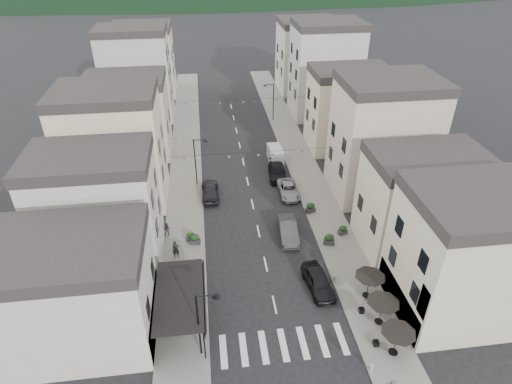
# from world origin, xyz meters

# --- Properties ---
(ground) EXTENTS (700.00, 700.00, 0.00)m
(ground) POSITION_xyz_m (0.00, 0.00, 0.00)
(ground) COLOR black
(ground) RESTS_ON ground
(sidewalk_left) EXTENTS (4.00, 76.00, 0.12)m
(sidewalk_left) POSITION_xyz_m (-7.50, 32.00, 0.06)
(sidewalk_left) COLOR slate
(sidewalk_left) RESTS_ON ground
(sidewalk_right) EXTENTS (4.00, 76.00, 0.12)m
(sidewalk_right) POSITION_xyz_m (7.50, 32.00, 0.06)
(sidewalk_right) COLOR slate
(sidewalk_right) RESTS_ON ground
(boutique_building) EXTENTS (12.00, 8.00, 8.00)m
(boutique_building) POSITION_xyz_m (-15.50, 5.00, 4.00)
(boutique_building) COLOR #AAA79C
(boutique_building) RESTS_ON ground
(bistro_building) EXTENTS (10.00, 8.00, 10.00)m
(bistro_building) POSITION_xyz_m (14.50, 4.00, 5.00)
(bistro_building) COLOR beige
(bistro_building) RESTS_ON ground
(boutique_awning) EXTENTS (3.77, 7.50, 3.28)m
(boutique_awning) POSITION_xyz_m (-7.25, 5.00, 3.11)
(boutique_awning) COLOR black
(boutique_awning) RESTS_ON ground
(buildings_row_left) EXTENTS (10.20, 54.16, 14.00)m
(buildings_row_left) POSITION_xyz_m (-14.50, 37.75, 6.12)
(buildings_row_left) COLOR #AAA79C
(buildings_row_left) RESTS_ON ground
(buildings_row_right) EXTENTS (10.20, 54.16, 14.50)m
(buildings_row_right) POSITION_xyz_m (14.50, 36.59, 6.32)
(buildings_row_right) COLOR beige
(buildings_row_right) RESTS_ON ground
(cafe_terrace) EXTENTS (2.50, 8.10, 2.53)m
(cafe_terrace) POSITION_xyz_m (7.70, 2.80, 2.36)
(cafe_terrace) COLOR black
(cafe_terrace) RESTS_ON ground
(streetlamp_left_near) EXTENTS (1.70, 0.56, 6.00)m
(streetlamp_left_near) POSITION_xyz_m (-5.82, 2.00, 3.70)
(streetlamp_left_near) COLOR black
(streetlamp_left_near) RESTS_ON ground
(streetlamp_left_far) EXTENTS (1.70, 0.56, 6.00)m
(streetlamp_left_far) POSITION_xyz_m (-5.82, 26.00, 3.70)
(streetlamp_left_far) COLOR black
(streetlamp_left_far) RESTS_ON ground
(streetlamp_right_far) EXTENTS (1.70, 0.56, 6.00)m
(streetlamp_right_far) POSITION_xyz_m (5.82, 44.00, 3.70)
(streetlamp_right_far) COLOR black
(streetlamp_right_far) RESTS_ON ground
(bollards) EXTENTS (11.66, 10.26, 0.60)m
(bollards) POSITION_xyz_m (0.00, 5.50, 0.42)
(bollards) COLOR gray
(bollards) RESTS_ON ground
(bunting_near) EXTENTS (19.00, 0.28, 0.62)m
(bunting_near) POSITION_xyz_m (0.00, 22.00, 5.65)
(bunting_near) COLOR black
(bunting_near) RESTS_ON ground
(bunting_far) EXTENTS (19.00, 0.28, 0.62)m
(bunting_far) POSITION_xyz_m (0.00, 38.00, 5.65)
(bunting_far) COLOR black
(bunting_far) RESTS_ON ground
(parked_car_a) EXTENTS (2.39, 4.90, 1.61)m
(parked_car_a) POSITION_xyz_m (4.02, 7.42, 0.80)
(parked_car_a) COLOR black
(parked_car_a) RESTS_ON ground
(parked_car_b) EXTENTS (1.98, 5.00, 1.62)m
(parked_car_b) POSITION_xyz_m (2.80, 14.76, 0.81)
(parked_car_b) COLOR #313134
(parked_car_b) RESTS_ON ground
(parked_car_c) EXTENTS (2.23, 4.75, 1.31)m
(parked_car_c) POSITION_xyz_m (4.38, 22.45, 0.66)
(parked_car_c) COLOR gray
(parked_car_c) RESTS_ON ground
(parked_car_d) EXTENTS (2.42, 5.14, 1.45)m
(parked_car_d) POSITION_xyz_m (3.76, 26.62, 0.72)
(parked_car_d) COLOR black
(parked_car_d) RESTS_ON ground
(parked_car_e) EXTENTS (1.99, 4.87, 1.66)m
(parked_car_e) POSITION_xyz_m (-4.60, 23.14, 0.83)
(parked_car_e) COLOR black
(parked_car_e) RESTS_ON ground
(delivery_van) EXTENTS (1.69, 4.24, 2.03)m
(delivery_van) POSITION_xyz_m (4.20, 30.54, 1.00)
(delivery_van) COLOR #BABABD
(delivery_van) RESTS_ON ground
(pedestrian_a) EXTENTS (0.74, 0.56, 1.82)m
(pedestrian_a) POSITION_xyz_m (-8.19, 12.91, 1.03)
(pedestrian_a) COLOR black
(pedestrian_a) RESTS_ON sidewalk_left
(pedestrian_b) EXTENTS (0.76, 0.61, 1.52)m
(pedestrian_b) POSITION_xyz_m (-9.15, 16.30, 0.88)
(pedestrian_b) COLOR #26212D
(pedestrian_b) RESTS_ON sidewalk_left
(planter_la) EXTENTS (1.09, 0.74, 1.12)m
(planter_la) POSITION_xyz_m (-6.43, 14.72, 0.66)
(planter_la) COLOR #2A2A2C
(planter_la) RESTS_ON sidewalk_left
(planter_lb) EXTENTS (1.03, 0.83, 1.01)m
(planter_lb) POSITION_xyz_m (-6.84, 15.15, 0.61)
(planter_lb) COLOR #2D2D30
(planter_lb) RESTS_ON sidewalk_left
(planter_ra) EXTENTS (1.17, 0.86, 1.17)m
(planter_ra) POSITION_xyz_m (6.53, 12.96, 0.69)
(planter_ra) COLOR #2C2C2E
(planter_ra) RESTS_ON sidewalk_right
(planter_rb) EXTENTS (1.03, 0.77, 1.03)m
(planter_rb) POSITION_xyz_m (8.34, 14.32, 0.62)
(planter_rb) COLOR #2F2F32
(planter_rb) RESTS_ON sidewalk_right
(planter_rc) EXTENTS (1.18, 0.90, 1.18)m
(planter_rc) POSITION_xyz_m (6.00, 18.50, 0.69)
(planter_rc) COLOR #2A2A2C
(planter_rc) RESTS_ON sidewalk_right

